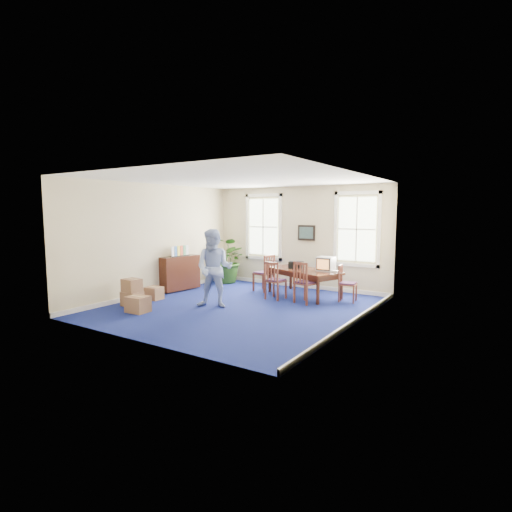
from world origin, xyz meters
The scene contains 25 objects.
floor centered at (0.00, 0.00, 0.00)m, with size 6.50×6.50×0.00m, color navy.
ceiling centered at (0.00, 0.00, 3.20)m, with size 6.50×6.50×0.00m, color white.
wall_back centered at (0.00, 3.25, 1.60)m, with size 6.50×6.50×0.00m, color beige.
wall_front centered at (0.00, -3.25, 1.60)m, with size 6.50×6.50×0.00m, color beige.
wall_left centered at (-3.00, 0.00, 1.60)m, with size 6.50×6.50×0.00m, color beige.
wall_right centered at (3.00, 0.00, 1.60)m, with size 6.50×6.50×0.00m, color beige.
baseboard_back centered at (0.00, 3.22, 0.06)m, with size 6.00×0.04×0.12m, color white.
baseboard_left centered at (-2.97, 0.00, 0.06)m, with size 0.04×6.50×0.12m, color white.
baseboard_right centered at (2.97, 0.00, 0.06)m, with size 0.04×6.50×0.12m, color white.
window_left centered at (-1.30, 3.23, 1.90)m, with size 1.40×0.12×2.20m, color white, non-canonical shape.
window_right centered at (1.90, 3.23, 1.90)m, with size 1.40×0.12×2.20m, color white, non-canonical shape.
wall_picture centered at (0.30, 3.20, 1.75)m, with size 0.58×0.06×0.48m, color black, non-canonical shape.
conference_table centered at (0.76, 2.07, 0.38)m, with size 2.25×1.02×0.77m, color #401C11, non-canonical shape.
crt_tv centered at (1.42, 2.12, 0.97)m, with size 0.44×0.48×0.40m, color #B7B7BC, non-canonical shape.
game_console centered at (1.73, 2.07, 0.79)m, with size 0.15×0.18×0.05m, color white.
equipment_bag centered at (0.50, 2.12, 0.87)m, with size 0.41×0.26×0.20m, color black.
chair_near_left centered at (0.30, 1.30, 0.53)m, with size 0.47×0.47×1.05m, color brown, non-canonical shape.
chair_near_right centered at (1.22, 1.30, 0.55)m, with size 0.50×0.50×1.11m, color brown, non-canonical shape.
chair_end_left centered at (-0.57, 2.07, 0.56)m, with size 0.50×0.50×1.12m, color brown, non-canonical shape.
chair_end_right centered at (2.09, 2.07, 0.49)m, with size 0.44×0.44×0.99m, color brown, non-canonical shape.
man centered at (-0.51, -0.38, 0.99)m, with size 0.97×0.75×1.98m, color #94AAE2.
credenza centered at (-2.75, 0.74, 0.51)m, with size 0.37×1.30×1.02m, color #401C11.
brochure_rack centered at (-2.73, 0.74, 1.19)m, with size 0.14×0.77×0.34m, color #99999E, non-canonical shape.
potted_plant centered at (-2.33, 2.61, 0.78)m, with size 1.40×1.22×1.56m, color #224814.
cardboard_boxes centered at (-2.21, -1.32, 0.37)m, with size 1.29×1.29×0.74m, color #966848, non-canonical shape.
Camera 1 is at (5.73, -8.13, 2.40)m, focal length 28.00 mm.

